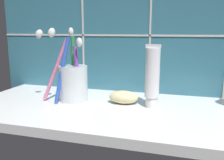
{
  "coord_description": "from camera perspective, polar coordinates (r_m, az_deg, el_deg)",
  "views": [
    {
      "loc": [
        11.55,
        -54.38,
        19.95
      ],
      "look_at": [
        -4.68,
        1.04,
        8.3
      ],
      "focal_mm": 40.0,
      "sensor_mm": 36.0,
      "label": 1
    }
  ],
  "objects": [
    {
      "name": "toothpaste_tube",
      "position": [
        0.58,
        9.2,
        0.77
      ],
      "size": [
        3.5,
        3.33,
        14.76
      ],
      "color": "white",
      "rests_on": "sink_counter"
    },
    {
      "name": "toothbrush_cup",
      "position": [
        0.64,
        -9.04,
        -0.12
      ],
      "size": [
        12.79,
        9.07,
        18.63
      ],
      "color": "silver",
      "rests_on": "sink_counter"
    },
    {
      "name": "soap_bar",
      "position": [
        0.62,
        2.68,
        -3.92
      ],
      "size": [
        7.42,
        4.94,
        3.16
      ],
      "primitive_type": "ellipsoid",
      "color": "beige",
      "rests_on": "sink_counter"
    },
    {
      "name": "sink_counter",
      "position": [
        0.59,
        4.14,
        -7.45
      ],
      "size": [
        79.95,
        32.51,
        2.0
      ],
      "primitive_type": "cube",
      "color": "white",
      "rests_on": "ground"
    },
    {
      "name": "tile_wall_backsplash",
      "position": [
        0.72,
        7.3,
        14.72
      ],
      "size": [
        89.95,
        1.72,
        48.45
      ],
      "color": "#336B7F",
      "rests_on": "ground"
    }
  ]
}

